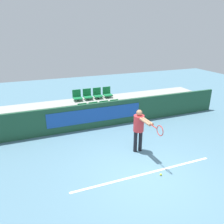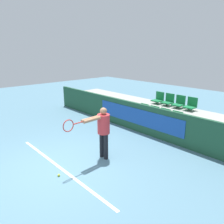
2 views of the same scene
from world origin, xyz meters
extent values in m
plane|color=slate|center=(0.00, 0.00, 0.00)|extent=(30.00, 30.00, 0.00)
cube|color=white|center=(0.00, 0.02, 0.00)|extent=(4.68, 0.08, 0.01)
cube|color=#1E4C33|center=(0.00, 3.76, 0.57)|extent=(11.98, 0.12, 1.14)
cube|color=#19479E|center=(-0.43, 3.69, 0.63)|extent=(4.17, 0.02, 0.63)
cube|color=#9E9E99|center=(0.00, 4.38, 0.19)|extent=(11.58, 1.07, 0.39)
cube|color=#9E9E99|center=(0.00, 5.45, 0.39)|extent=(11.58, 1.07, 0.77)
cylinder|color=#333333|center=(-0.80, 4.43, 0.44)|extent=(0.07, 0.07, 0.12)
cube|color=#197A42|center=(-0.80, 4.43, 0.53)|extent=(0.42, 0.43, 0.05)
cube|color=#197A42|center=(-0.80, 4.63, 0.73)|extent=(0.42, 0.04, 0.36)
cylinder|color=#333333|center=(-0.27, 4.43, 0.44)|extent=(0.07, 0.07, 0.12)
cube|color=#197A42|center=(-0.27, 4.43, 0.53)|extent=(0.42, 0.43, 0.05)
cube|color=#197A42|center=(-0.27, 4.63, 0.73)|extent=(0.42, 0.04, 0.36)
cylinder|color=#333333|center=(0.27, 4.43, 0.44)|extent=(0.07, 0.07, 0.12)
cube|color=#197A42|center=(0.27, 4.43, 0.53)|extent=(0.42, 0.43, 0.05)
cube|color=#197A42|center=(0.27, 4.63, 0.73)|extent=(0.42, 0.04, 0.36)
cylinder|color=#333333|center=(0.80, 4.43, 0.44)|extent=(0.07, 0.07, 0.12)
cube|color=#197A42|center=(0.80, 4.43, 0.53)|extent=(0.42, 0.43, 0.05)
cube|color=#197A42|center=(0.80, 4.63, 0.73)|extent=(0.42, 0.04, 0.36)
cylinder|color=#333333|center=(-0.80, 5.51, 0.83)|extent=(0.07, 0.07, 0.12)
cube|color=#197A42|center=(-0.80, 5.51, 0.91)|extent=(0.42, 0.43, 0.05)
cube|color=#197A42|center=(-0.80, 5.70, 1.12)|extent=(0.42, 0.04, 0.36)
cylinder|color=#333333|center=(-0.27, 5.51, 0.83)|extent=(0.07, 0.07, 0.12)
cube|color=#197A42|center=(-0.27, 5.51, 0.91)|extent=(0.42, 0.43, 0.05)
cube|color=#197A42|center=(-0.27, 5.70, 1.12)|extent=(0.42, 0.04, 0.36)
cylinder|color=#333333|center=(0.27, 5.51, 0.83)|extent=(0.07, 0.07, 0.12)
cube|color=#197A42|center=(0.27, 5.51, 0.91)|extent=(0.42, 0.43, 0.05)
cube|color=#197A42|center=(0.27, 5.70, 1.12)|extent=(0.42, 0.04, 0.36)
cylinder|color=#333333|center=(0.80, 5.51, 0.83)|extent=(0.07, 0.07, 0.12)
cube|color=#197A42|center=(0.80, 5.51, 0.91)|extent=(0.42, 0.43, 0.05)
cube|color=#197A42|center=(0.80, 5.70, 1.12)|extent=(0.42, 0.04, 0.36)
cylinder|color=black|center=(0.27, 1.30, 0.40)|extent=(0.13, 0.13, 0.79)
cylinder|color=black|center=(0.47, 1.30, 0.40)|extent=(0.13, 0.13, 0.79)
cylinder|color=red|center=(0.37, 1.30, 1.08)|extent=(0.36, 0.36, 0.57)
sphere|color=#9E7051|center=(0.37, 1.30, 1.47)|extent=(0.21, 0.21, 0.21)
cylinder|color=#9E7051|center=(0.34, 0.84, 1.33)|extent=(0.11, 0.57, 0.09)
cylinder|color=#9E7051|center=(0.44, 0.84, 1.33)|extent=(0.11, 0.57, 0.09)
cylinder|color=#AD231E|center=(0.41, 0.41, 1.33)|extent=(0.04, 0.30, 0.03)
torus|color=#AD231E|center=(0.43, 0.11, 1.33)|extent=(0.04, 0.32, 0.32)
sphere|color=#CCDB33|center=(0.36, -0.22, 0.03)|extent=(0.07, 0.07, 0.07)
camera|label=1|loc=(-2.98, -4.75, 4.08)|focal=35.00mm
camera|label=2|loc=(4.95, -2.57, 3.16)|focal=35.00mm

